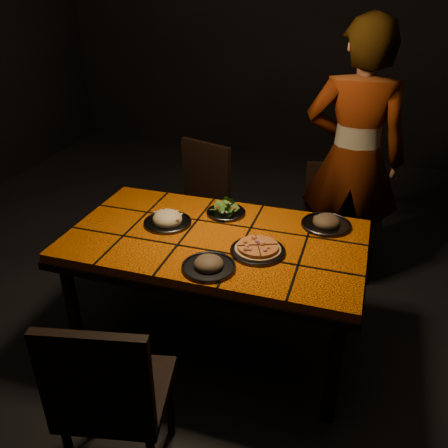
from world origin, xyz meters
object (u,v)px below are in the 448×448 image
(chair_far_left, at_px, (198,199))
(chair_far_right, at_px, (331,215))
(plate_pizza, at_px, (258,249))
(dining_table, at_px, (215,249))
(chair_near, at_px, (110,394))
(plate_pasta, at_px, (168,220))
(diner, at_px, (353,160))

(chair_far_left, distance_m, chair_far_right, 0.98)
(chair_far_right, bearing_deg, plate_pizza, -117.53)
(dining_table, relative_size, chair_far_left, 1.72)
(chair_near, distance_m, plate_pizza, 0.99)
(plate_pasta, bearing_deg, diner, 44.36)
(plate_pizza, bearing_deg, dining_table, 160.41)
(chair_far_right, bearing_deg, dining_table, -131.70)
(chair_far_left, distance_m, plate_pizza, 1.18)
(plate_pizza, bearing_deg, chair_near, -112.96)
(dining_table, bearing_deg, plate_pasta, 169.85)
(dining_table, relative_size, chair_near, 1.73)
(chair_far_right, distance_m, plate_pasta, 1.29)
(dining_table, relative_size, plate_pizza, 5.24)
(plate_pasta, bearing_deg, plate_pizza, -14.60)
(chair_far_right, xyz_separation_m, plate_pizza, (-0.28, -1.08, 0.29))
(plate_pizza, bearing_deg, chair_far_right, 75.65)
(diner, distance_m, plate_pasta, 1.33)
(dining_table, height_order, chair_far_right, chair_far_right)
(chair_far_right, bearing_deg, chair_far_left, 175.65)
(dining_table, xyz_separation_m, chair_far_right, (0.54, 0.99, -0.19))
(chair_far_left, xyz_separation_m, plate_pizza, (0.68, -0.93, 0.23))
(chair_far_right, xyz_separation_m, diner, (0.10, -0.01, 0.43))
(chair_near, relative_size, plate_pizza, 3.04)
(plate_pasta, bearing_deg, chair_far_right, 47.94)
(dining_table, xyz_separation_m, plate_pizza, (0.26, -0.09, 0.10))
(chair_near, xyz_separation_m, plate_pasta, (-0.19, 1.04, 0.24))
(chair_near, height_order, chair_far_right, chair_near)
(chair_far_left, relative_size, plate_pasta, 3.46)
(diner, bearing_deg, chair_near, 67.79)
(chair_far_left, distance_m, plate_pasta, 0.83)
(chair_far_left, relative_size, diner, 0.52)
(dining_table, relative_size, chair_far_right, 1.92)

